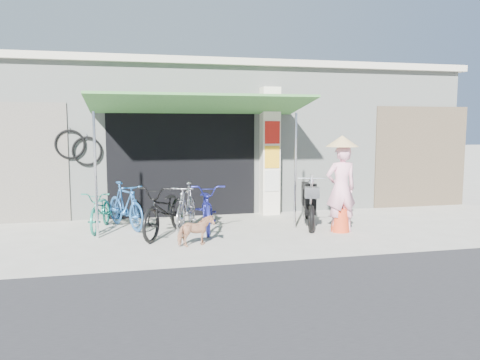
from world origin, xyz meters
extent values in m
plane|color=#AEAA9D|center=(0.00, 0.00, 0.00)|extent=(80.00, 80.00, 0.00)
cube|color=#2D2C2F|center=(0.00, -4.50, 0.01)|extent=(80.00, 6.00, 0.01)
cube|color=#A5ACA3|center=(0.00, 5.10, 1.75)|extent=(12.00, 5.00, 3.50)
cube|color=beige|center=(0.00, 5.10, 3.58)|extent=(12.30, 5.30, 0.16)
cube|color=black|center=(-1.20, 2.58, 1.25)|extent=(3.40, 0.06, 2.50)
cube|color=black|center=(-1.20, 2.59, 0.55)|extent=(3.06, 0.04, 1.10)
torus|color=black|center=(-3.30, 2.54, 1.55)|extent=(0.65, 0.05, 0.65)
cylinder|color=silver|center=(-3.30, 2.56, 1.87)|extent=(0.02, 0.02, 0.12)
torus|color=black|center=(-3.65, 2.54, 1.70)|extent=(0.65, 0.05, 0.65)
cylinder|color=silver|center=(-3.65, 2.56, 2.02)|extent=(0.02, 0.02, 0.12)
cube|color=beige|center=(0.85, 2.45, 1.50)|extent=(0.42, 0.42, 3.00)
cube|color=#B8150D|center=(0.85, 2.23, 1.95)|extent=(0.36, 0.02, 0.52)
cube|color=gold|center=(0.85, 2.23, 1.38)|extent=(0.36, 0.02, 0.52)
cube|color=beige|center=(0.85, 2.23, 0.82)|extent=(0.36, 0.02, 0.50)
cube|color=#366F32|center=(-0.90, 1.65, 2.55)|extent=(4.60, 1.88, 0.35)
cylinder|color=silver|center=(-3.00, 0.75, 1.18)|extent=(0.05, 0.05, 2.36)
cylinder|color=silver|center=(0.90, 0.75, 1.18)|extent=(0.05, 0.05, 2.36)
cube|color=brown|center=(5.00, 2.59, 1.30)|extent=(2.60, 0.06, 2.60)
cube|color=#6B665B|center=(-5.00, 2.59, 1.30)|extent=(2.60, 0.06, 2.60)
imported|color=#1B7A64|center=(-2.98, 1.49, 0.40)|extent=(0.78, 1.60, 0.80)
imported|color=#22589C|center=(-2.49, 1.53, 0.47)|extent=(1.08, 1.62, 0.95)
imported|color=black|center=(-1.73, 0.69, 0.50)|extent=(1.46, 1.99, 1.00)
imported|color=#A7A7AC|center=(-1.29, 1.13, 0.48)|extent=(0.95, 1.65, 0.95)
imported|color=navy|center=(-0.89, 0.97, 0.49)|extent=(0.83, 1.91, 0.97)
imported|color=tan|center=(-1.28, -0.25, 0.27)|extent=(0.69, 0.46, 0.54)
torus|color=black|center=(1.08, 0.30, 0.28)|extent=(0.26, 0.56, 0.56)
torus|color=black|center=(1.49, 1.61, 0.28)|extent=(0.26, 0.56, 0.56)
cube|color=black|center=(1.28, 0.95, 0.36)|extent=(0.52, 1.02, 0.11)
cube|color=black|center=(1.39, 1.30, 0.59)|extent=(0.43, 0.63, 0.36)
cube|color=black|center=(1.39, 1.30, 0.81)|extent=(0.41, 0.63, 0.09)
cube|color=black|center=(1.14, 0.50, 0.65)|extent=(0.25, 0.17, 0.59)
cylinder|color=silver|center=(1.09, 0.33, 1.07)|extent=(0.53, 0.20, 0.03)
cube|color=silver|center=(1.03, 0.15, 0.82)|extent=(0.32, 0.28, 0.21)
imported|color=#F1A2B8|center=(1.68, 0.26, 0.87)|extent=(0.64, 0.42, 1.73)
cone|color=red|center=(1.68, 0.26, 0.23)|extent=(0.38, 0.38, 0.46)
cone|color=tan|center=(1.68, 0.26, 1.80)|extent=(0.64, 0.64, 0.22)
camera|label=1|loc=(-2.30, -8.23, 2.07)|focal=35.00mm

